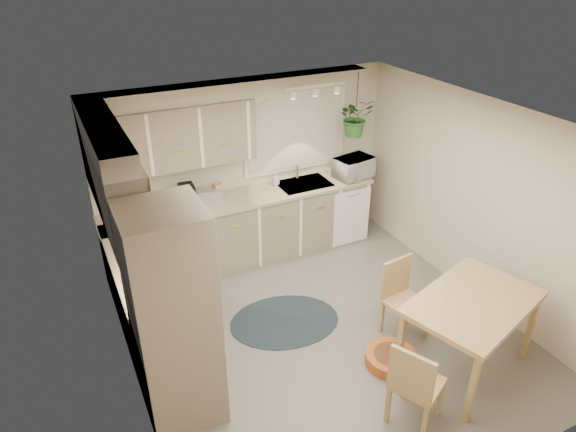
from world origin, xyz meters
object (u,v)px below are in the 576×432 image
(dining_table, at_px, (467,334))
(microwave, at_px, (354,165))
(pet_bed, at_px, (391,359))
(braided_rug, at_px, (285,321))
(chair_left, at_px, (417,381))
(chair_back, at_px, (407,302))

(dining_table, height_order, microwave, microwave)
(pet_bed, xyz_separation_m, microwave, (1.03, 2.43, 1.05))
(braided_rug, xyz_separation_m, pet_bed, (0.70, -1.08, 0.06))
(pet_bed, bearing_deg, braided_rug, 122.77)
(dining_table, relative_size, pet_bed, 2.47)
(dining_table, xyz_separation_m, chair_left, (-0.87, -0.30, 0.04))
(chair_back, relative_size, pet_bed, 1.66)
(chair_back, height_order, pet_bed, chair_back)
(braided_rug, distance_m, pet_bed, 1.29)
(pet_bed, bearing_deg, chair_left, -109.96)
(dining_table, height_order, chair_back, chair_back)
(microwave, bearing_deg, chair_back, -118.03)
(dining_table, distance_m, chair_left, 0.92)
(braided_rug, bearing_deg, dining_table, -46.94)
(dining_table, xyz_separation_m, chair_back, (-0.24, 0.66, 0.03))
(braided_rug, bearing_deg, chair_left, -75.04)
(braided_rug, height_order, pet_bed, pet_bed)
(chair_left, height_order, chair_back, chair_left)
(chair_left, bearing_deg, pet_bed, 132.60)
(dining_table, bearing_deg, chair_left, -160.65)
(dining_table, distance_m, microwave, 2.89)
(chair_back, distance_m, pet_bed, 0.63)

